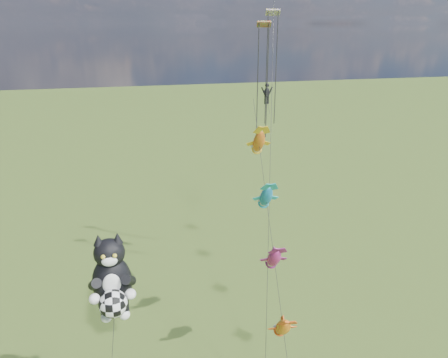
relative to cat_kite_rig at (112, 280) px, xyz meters
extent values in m
ellipsoid|color=black|center=(0.00, 0.29, -0.29)|extent=(2.71, 2.46, 3.25)
ellipsoid|color=black|center=(0.00, 0.19, 1.64)|extent=(2.14, 2.04, 1.64)
cone|color=black|center=(-0.51, 0.19, 2.50)|extent=(0.72, 0.72, 0.61)
cone|color=black|center=(0.51, 0.19, 2.50)|extent=(0.72, 0.72, 0.61)
ellipsoid|color=white|center=(0.00, -0.47, 1.49)|extent=(0.94, 0.68, 0.59)
ellipsoid|color=white|center=(0.00, -0.47, 0.02)|extent=(1.08, 0.70, 1.34)
sphere|color=gold|center=(-0.30, -0.54, 1.82)|extent=(0.24, 0.24, 0.24)
sphere|color=gold|center=(0.31, -0.54, 1.82)|extent=(0.24, 0.24, 0.24)
sphere|color=white|center=(-0.96, -0.77, -0.54)|extent=(0.61, 0.61, 0.61)
sphere|color=white|center=(0.96, -0.77, -0.54)|extent=(0.61, 0.61, 0.61)
sphere|color=white|center=(-0.51, 0.14, -2.47)|extent=(0.65, 0.65, 0.65)
sphere|color=white|center=(0.51, 0.14, -2.47)|extent=(0.65, 0.65, 0.65)
sphere|color=white|center=(0.00, -1.08, -0.79)|extent=(1.56, 1.56, 1.56)
cylinder|color=black|center=(10.33, 2.30, -0.39)|extent=(1.82, 15.73, 16.98)
ellipsoid|color=#F2A819|center=(9.93, -1.16, -4.12)|extent=(1.08, 2.37, 2.37)
ellipsoid|color=#D83382|center=(10.27, 1.77, -0.95)|extent=(1.08, 2.37, 2.37)
ellipsoid|color=blue|center=(10.60, 4.71, 2.21)|extent=(1.08, 2.37, 2.37)
ellipsoid|color=red|center=(10.93, 7.64, 5.38)|extent=(1.08, 2.37, 2.37)
cylinder|color=black|center=(11.57, 6.84, 4.89)|extent=(5.44, 16.22, 27.53)
cube|color=#1E974E|center=(12.60, 12.25, 13.51)|extent=(1.20, 0.90, 0.50)
cylinder|color=black|center=(12.21, 12.25, 8.93)|extent=(0.08, 0.08, 9.16)
cylinder|color=black|center=(12.99, 12.25, 8.93)|extent=(0.08, 0.08, 9.16)
cube|color=#4233DF|center=(14.27, 14.93, 14.44)|extent=(1.29, 0.96, 0.54)
cylinder|color=black|center=(13.85, 14.93, 9.64)|extent=(0.08, 0.08, 9.59)
cylinder|color=black|center=(14.69, 14.93, 9.64)|extent=(0.08, 0.08, 9.59)
camera|label=1|loc=(1.17, -21.95, 13.54)|focal=35.00mm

